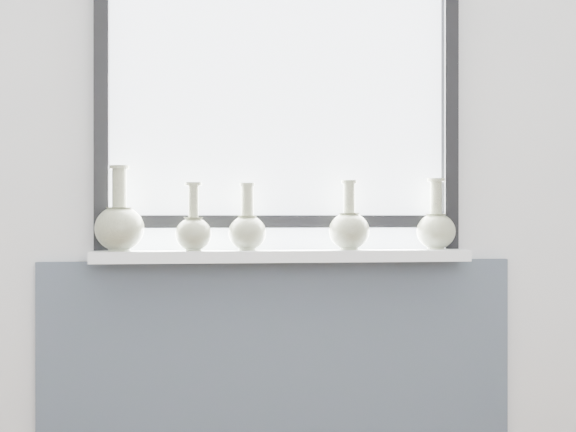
{
  "coord_description": "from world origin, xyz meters",
  "views": [
    {
      "loc": [
        -0.39,
        -1.36,
        1.03
      ],
      "look_at": [
        0.0,
        1.55,
        1.02
      ],
      "focal_mm": 55.0,
      "sensor_mm": 36.0,
      "label": 1
    }
  ],
  "objects": [
    {
      "name": "back_wall",
      "position": [
        0.0,
        1.81,
        1.3
      ],
      "size": [
        3.6,
        0.02,
        2.6
      ],
      "primitive_type": "cube",
      "color": "silver",
      "rests_on": "ground"
    },
    {
      "name": "apron_panel",
      "position": [
        0.0,
        1.78,
        0.43
      ],
      "size": [
        1.7,
        0.03,
        0.86
      ],
      "primitive_type": "cube",
      "color": "#434D60",
      "rests_on": "ground"
    },
    {
      "name": "windowsill",
      "position": [
        0.0,
        1.71,
        0.88
      ],
      "size": [
        1.32,
        0.18,
        0.04
      ],
      "primitive_type": "cube",
      "color": "white",
      "rests_on": "apron_panel"
    },
    {
      "name": "window",
      "position": [
        0.0,
        1.77,
        1.44
      ],
      "size": [
        1.3,
        0.06,
        1.05
      ],
      "color": "black",
      "rests_on": "windowsill"
    },
    {
      "name": "vase_a",
      "position": [
        -0.56,
        1.68,
        0.99
      ],
      "size": [
        0.17,
        0.17,
        0.29
      ],
      "rotation": [
        0.0,
        0.0,
        0.09
      ],
      "color": "gray",
      "rests_on": "windowsill"
    },
    {
      "name": "vase_b",
      "position": [
        -0.31,
        1.68,
        0.97
      ],
      "size": [
        0.12,
        0.12,
        0.24
      ],
      "rotation": [
        0.0,
        0.0,
        -0.32
      ],
      "color": "gray",
      "rests_on": "windowsill"
    },
    {
      "name": "vase_c",
      "position": [
        -0.12,
        1.7,
        0.97
      ],
      "size": [
        0.13,
        0.13,
        0.24
      ],
      "rotation": [
        0.0,
        0.0,
        -0.16
      ],
      "color": "gray",
      "rests_on": "windowsill"
    },
    {
      "name": "vase_d",
      "position": [
        0.24,
        1.7,
        0.98
      ],
      "size": [
        0.14,
        0.14,
        0.25
      ],
      "rotation": [
        0.0,
        0.0,
        -0.36
      ],
      "color": "gray",
      "rests_on": "windowsill"
    },
    {
      "name": "vase_e",
      "position": [
        0.56,
        1.71,
        0.98
      ],
      "size": [
        0.14,
        0.14,
        0.26
      ],
      "rotation": [
        0.0,
        0.0,
        -0.14
      ],
      "color": "gray",
      "rests_on": "windowsill"
    }
  ]
}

